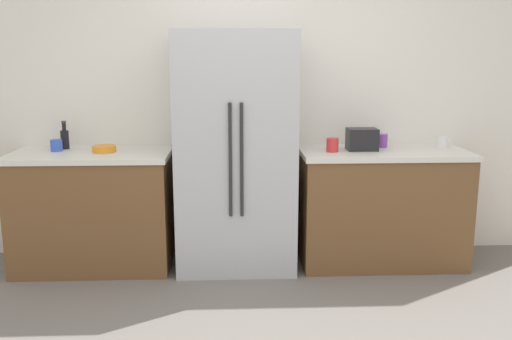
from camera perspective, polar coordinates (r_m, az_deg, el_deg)
kitchen_back_panel at (r=4.54m, az=0.15°, el=7.76°), size 5.52×0.10×2.61m
counter_left at (r=4.45m, az=-16.40°, el=-3.96°), size 1.20×0.65×0.91m
counter_right at (r=4.48m, az=12.79°, el=-3.68°), size 1.29×0.65×0.91m
refrigerator at (r=4.20m, az=-2.11°, el=1.84°), size 0.89×0.66×1.80m
toaster at (r=4.33m, az=10.89°, el=3.13°), size 0.23×0.17×0.17m
bottle_a at (r=4.57m, az=-19.15°, el=3.14°), size 0.06×0.06×0.22m
cup_a at (r=4.23m, az=7.90°, el=2.58°), size 0.09×0.09×0.10m
cup_b at (r=4.48m, az=-19.92°, el=2.40°), size 0.09×0.09×0.09m
cup_c at (r=4.52m, az=12.86°, el=2.99°), size 0.09×0.09×0.11m
cup_d at (r=4.64m, az=18.71°, el=2.76°), size 0.08×0.08×0.09m
bowl_a at (r=4.33m, az=-15.41°, el=2.12°), size 0.18×0.18×0.05m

